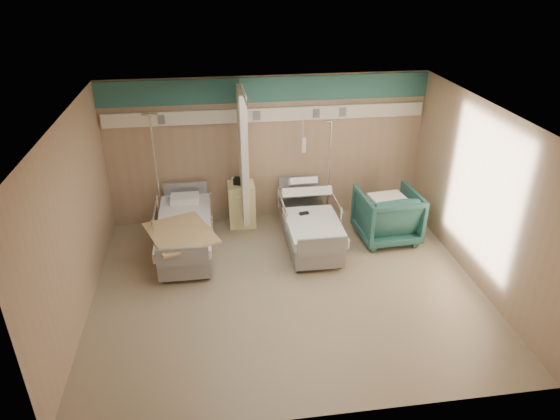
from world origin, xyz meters
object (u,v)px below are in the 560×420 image
object	(u,v)px
bed_right	(309,228)
iv_stand_right	(327,203)
visitor_armchair	(387,215)
iv_stand_left	(161,206)
bedside_cabinet	(242,204)
bed_left	(186,237)

from	to	relation	value
bed_right	iv_stand_right	world-z (taller)	iv_stand_right
visitor_armchair	iv_stand_left	bearing A→B (deg)	-17.16
bedside_cabinet	iv_stand_right	world-z (taller)	iv_stand_right
bed_right	iv_stand_left	distance (m)	2.86
bed_right	visitor_armchair	bearing A→B (deg)	-0.87
bedside_cabinet	iv_stand_left	bearing A→B (deg)	177.01
iv_stand_left	bed_right	bearing A→B (deg)	-20.09
bed_left	bedside_cabinet	distance (m)	1.39
bed_right	bedside_cabinet	xyz separation A→B (m)	(-1.15, 0.90, 0.11)
bed_left	iv_stand_left	world-z (taller)	iv_stand_left
bed_left	bedside_cabinet	bearing A→B (deg)	40.60
bed_left	visitor_armchair	xyz separation A→B (m)	(3.63, -0.02, 0.17)
bed_left	iv_stand_left	bearing A→B (deg)	116.10
iv_stand_right	bed_right	bearing A→B (deg)	-123.77
bed_left	iv_stand_left	size ratio (longest dim) A/B	0.96
visitor_armchair	iv_stand_left	world-z (taller)	iv_stand_left
bed_right	visitor_armchair	xyz separation A→B (m)	(1.43, -0.02, 0.17)
bed_left	iv_stand_left	xyz separation A→B (m)	(-0.48, 0.98, 0.15)
iv_stand_right	iv_stand_left	bearing A→B (deg)	175.82
bed_left	bedside_cabinet	xyz separation A→B (m)	(1.05, 0.90, 0.11)
visitor_armchair	iv_stand_left	distance (m)	4.23
iv_stand_right	iv_stand_left	world-z (taller)	iv_stand_left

